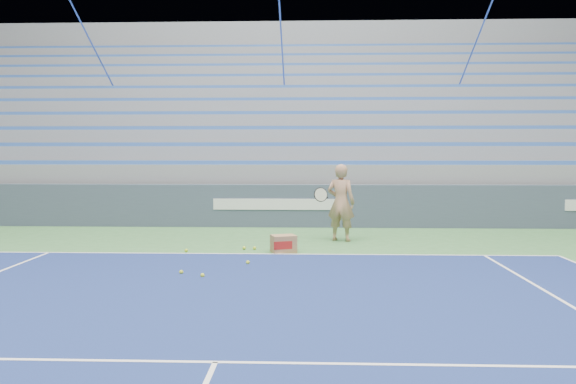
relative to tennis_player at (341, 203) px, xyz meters
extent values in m
cube|color=white|center=(-1.54, -1.70, -0.83)|extent=(10.97, 0.05, 0.00)
cube|color=white|center=(-1.54, -7.18, -0.83)|extent=(8.23, 0.05, 0.00)
cube|color=#3B475A|center=(-1.54, 2.30, -0.29)|extent=(30.00, 0.30, 1.10)
cube|color=white|center=(-1.54, 2.14, -0.24)|extent=(3.20, 0.02, 0.28)
cube|color=gray|center=(-1.54, 6.85, -0.29)|extent=(30.00, 8.50, 1.10)
cube|color=gray|center=(-1.54, 6.85, 0.51)|extent=(30.00, 8.50, 0.50)
cube|color=#3360B9|center=(-1.54, 2.98, 0.81)|extent=(29.60, 0.42, 0.11)
cube|color=gray|center=(-1.54, 7.28, 1.01)|extent=(30.00, 7.65, 0.50)
cube|color=#3360B9|center=(-1.54, 3.83, 1.31)|extent=(29.60, 0.42, 0.11)
cube|color=gray|center=(-1.54, 7.70, 1.51)|extent=(30.00, 6.80, 0.50)
cube|color=#3360B9|center=(-1.54, 4.68, 1.81)|extent=(29.60, 0.42, 0.11)
cube|color=gray|center=(-1.54, 8.13, 2.01)|extent=(30.00, 5.95, 0.50)
cube|color=#3360B9|center=(-1.54, 5.53, 2.31)|extent=(29.60, 0.42, 0.11)
cube|color=gray|center=(-1.54, 8.55, 2.51)|extent=(30.00, 5.10, 0.50)
cube|color=#3360B9|center=(-1.54, 6.38, 2.81)|extent=(29.60, 0.42, 0.11)
cube|color=gray|center=(-1.54, 8.98, 3.01)|extent=(30.00, 4.25, 0.50)
cube|color=#3360B9|center=(-1.54, 7.23, 3.31)|extent=(29.60, 0.42, 0.11)
cube|color=gray|center=(-1.54, 9.40, 3.51)|extent=(30.00, 3.40, 0.50)
cube|color=#3360B9|center=(-1.54, 8.08, 3.81)|extent=(29.60, 0.42, 0.11)
cube|color=gray|center=(-1.54, 9.83, 4.01)|extent=(30.00, 2.55, 0.50)
cube|color=#3360B9|center=(-1.54, 8.93, 4.31)|extent=(29.60, 0.42, 0.11)
cube|color=gray|center=(-1.54, 10.25, 4.51)|extent=(30.00, 1.70, 0.50)
cube|color=#3360B9|center=(-1.54, 9.78, 4.81)|extent=(29.60, 0.42, 0.11)
cube|color=gray|center=(-1.54, 10.68, 5.01)|extent=(30.00, 0.85, 0.50)
cube|color=#3360B9|center=(-1.54, 10.63, 5.31)|extent=(29.60, 0.42, 0.11)
cube|color=gray|center=(-1.54, 11.40, 2.81)|extent=(31.00, 0.40, 7.30)
cylinder|color=blue|center=(-7.54, 6.85, 3.76)|extent=(0.05, 8.53, 5.04)
cylinder|color=blue|center=(-1.54, 6.85, 3.76)|extent=(0.05, 8.53, 5.04)
cylinder|color=blue|center=(4.46, 6.85, 3.76)|extent=(0.05, 8.53, 5.04)
imported|color=tan|center=(0.00, 0.00, 0.00)|extent=(0.71, 0.59, 1.68)
cylinder|color=black|center=(-0.35, -0.25, 0.11)|extent=(0.12, 0.27, 0.08)
cylinder|color=beige|center=(-0.45, -0.53, 0.21)|extent=(0.29, 0.16, 0.28)
torus|color=black|center=(-0.45, -0.53, 0.21)|extent=(0.31, 0.18, 0.30)
cube|color=#967048|center=(-1.18, -1.47, -0.67)|extent=(0.54, 0.47, 0.34)
cube|color=#B21E19|center=(-1.18, -1.65, -0.67)|extent=(0.34, 0.13, 0.15)
sphere|color=#CADB2C|center=(-2.71, -3.46, -0.81)|extent=(0.07, 0.07, 0.07)
sphere|color=#CADB2C|center=(-1.77, -1.19, -0.81)|extent=(0.07, 0.07, 0.07)
sphere|color=#CADB2C|center=(-3.06, -1.50, -0.81)|extent=(0.07, 0.07, 0.07)
sphere|color=#CADB2C|center=(-1.97, -1.17, -0.81)|extent=(0.07, 0.07, 0.07)
sphere|color=#CADB2C|center=(-1.74, -2.64, -0.81)|extent=(0.07, 0.07, 0.07)
sphere|color=#CADB2C|center=(-2.33, -3.68, -0.81)|extent=(0.07, 0.07, 0.07)
camera|label=1|loc=(-0.70, -12.14, 1.07)|focal=35.00mm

